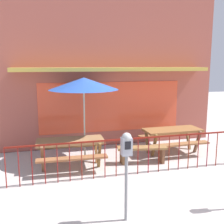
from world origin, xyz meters
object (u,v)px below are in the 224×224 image
at_px(patio_umbrella, 84,84).
at_px(parking_meter_far, 126,154).
at_px(picnic_table_left, 71,146).
at_px(patio_bench, 142,151).
at_px(picnic_table_right, 172,134).

xyz_separation_m(patio_umbrella, parking_meter_far, (0.21, -3.40, -0.97)).
distance_m(picnic_table_left, parking_meter_far, 2.97).
distance_m(patio_umbrella, parking_meter_far, 3.54).
xyz_separation_m(patio_umbrella, patio_bench, (1.52, -0.79, -1.88)).
height_order(picnic_table_right, parking_meter_far, parking_meter_far).
xyz_separation_m(picnic_table_left, picnic_table_right, (3.25, 0.42, 0.00)).
relative_size(picnic_table_left, parking_meter_far, 1.14).
relative_size(patio_umbrella, parking_meter_far, 1.48).
distance_m(patio_bench, parking_meter_far, 3.06).
distance_m(picnic_table_left, picnic_table_right, 3.27).
height_order(patio_bench, parking_meter_far, parking_meter_far).
bearing_deg(picnic_table_left, patio_umbrella, 50.56).
relative_size(picnic_table_left, patio_bench, 1.29).
distance_m(patio_umbrella, patio_bench, 2.54).
bearing_deg(picnic_table_left, parking_meter_far, -76.36).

